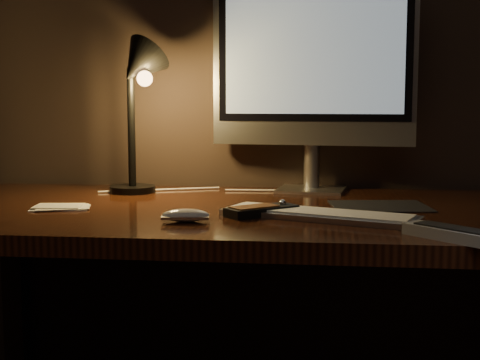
# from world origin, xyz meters

# --- Properties ---
(desk) EXTENTS (1.60, 0.75, 0.75)m
(desk) POSITION_xyz_m (0.00, 1.93, 0.62)
(desk) COLOR #3C1B0D
(desk) RESTS_ON ground
(monitor) EXTENTS (0.55, 0.18, 0.58)m
(monitor) POSITION_xyz_m (0.12, 2.15, 1.09)
(monitor) COLOR silver
(monitor) RESTS_ON desk
(keyboard) EXTENTS (0.43, 0.26, 0.02)m
(keyboard) POSITION_xyz_m (0.14, 1.73, 0.76)
(keyboard) COLOR silver
(keyboard) RESTS_ON desk
(mousepad) EXTENTS (0.24, 0.20, 0.00)m
(mousepad) POSITION_xyz_m (0.28, 1.90, 0.75)
(mousepad) COLOR black
(mousepad) RESTS_ON desk
(mouse) EXTENTS (0.10, 0.06, 0.02)m
(mouse) POSITION_xyz_m (-0.13, 1.66, 0.76)
(mouse) COLOR white
(mouse) RESTS_ON desk
(media_remote) EXTENTS (0.16, 0.15, 0.03)m
(media_remote) POSITION_xyz_m (0.02, 1.75, 0.76)
(media_remote) COLOR black
(media_remote) RESTS_ON desk
(tv_remote) EXTENTS (0.19, 0.18, 0.03)m
(tv_remote) POSITION_xyz_m (0.39, 1.52, 0.76)
(tv_remote) COLOR #96999B
(tv_remote) RESTS_ON desk
(papers) EXTENTS (0.14, 0.11, 0.01)m
(papers) POSITION_xyz_m (-0.45, 1.79, 0.75)
(papers) COLOR white
(papers) RESTS_ON desk
(desk_lamp) EXTENTS (0.21, 0.22, 0.42)m
(desk_lamp) POSITION_xyz_m (-0.33, 2.04, 1.03)
(desk_lamp) COLOR black
(desk_lamp) RESTS_ON desk
(cable) EXTENTS (0.64, 0.12, 0.01)m
(cable) POSITION_xyz_m (-0.12, 2.12, 0.75)
(cable) COLOR white
(cable) RESTS_ON desk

